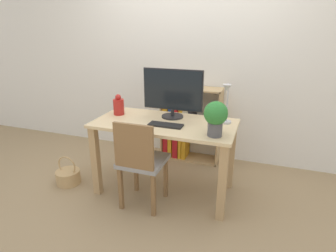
# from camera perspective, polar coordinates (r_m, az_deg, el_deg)

# --- Properties ---
(ground_plane) EXTENTS (10.00, 10.00, 0.00)m
(ground_plane) POSITION_cam_1_polar(r_m,az_deg,el_deg) (3.03, -0.64, -12.72)
(ground_plane) COLOR #997F5B
(wall_back) EXTENTS (8.00, 0.05, 2.60)m
(wall_back) POSITION_cam_1_polar(r_m,az_deg,el_deg) (3.51, 4.94, 14.36)
(wall_back) COLOR silver
(wall_back) RESTS_ON ground_plane
(desk) EXTENTS (1.36, 0.68, 0.75)m
(desk) POSITION_cam_1_polar(r_m,az_deg,el_deg) (2.75, -0.69, -1.98)
(desk) COLOR #D8BC8C
(desk) RESTS_ON ground_plane
(monitor) EXTENTS (0.61, 0.22, 0.48)m
(monitor) POSITION_cam_1_polar(r_m,az_deg,el_deg) (2.78, 0.95, 6.98)
(monitor) COLOR #232326
(monitor) RESTS_ON desk
(keyboard) EXTENTS (0.32, 0.12, 0.02)m
(keyboard) POSITION_cam_1_polar(r_m,az_deg,el_deg) (2.60, -0.46, 0.20)
(keyboard) COLOR black
(keyboard) RESTS_ON desk
(vase) EXTENTS (0.11, 0.11, 0.21)m
(vase) POSITION_cam_1_polar(r_m,az_deg,el_deg) (2.95, -10.00, 4.05)
(vase) COLOR #B2231E
(vase) RESTS_ON desk
(desk_lamp) EXTENTS (0.10, 0.19, 0.39)m
(desk_lamp) POSITION_cam_1_polar(r_m,az_deg,el_deg) (2.61, 11.85, 5.16)
(desk_lamp) COLOR #B7B7BC
(desk_lamp) RESTS_ON desk
(potted_plant) EXTENTS (0.20, 0.20, 0.30)m
(potted_plant) POSITION_cam_1_polar(r_m,az_deg,el_deg) (2.34, 9.66, 1.97)
(potted_plant) COLOR #4C4C51
(potted_plant) RESTS_ON desk
(chair) EXTENTS (0.40, 0.40, 0.87)m
(chair) POSITION_cam_1_polar(r_m,az_deg,el_deg) (2.56, -5.62, -6.95)
(chair) COLOR gray
(chair) RESTS_ON ground_plane
(bookshelf) EXTENTS (0.73, 0.28, 0.93)m
(bookshelf) POSITION_cam_1_polar(r_m,az_deg,el_deg) (3.55, 2.93, 0.16)
(bookshelf) COLOR tan
(bookshelf) RESTS_ON ground_plane
(basket) EXTENTS (0.25, 0.25, 0.32)m
(basket) POSITION_cam_1_polar(r_m,az_deg,el_deg) (3.28, -19.62, -9.57)
(basket) COLOR tan
(basket) RESTS_ON ground_plane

